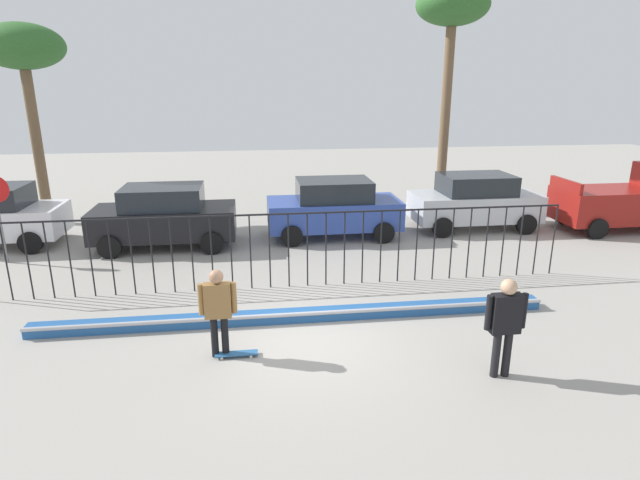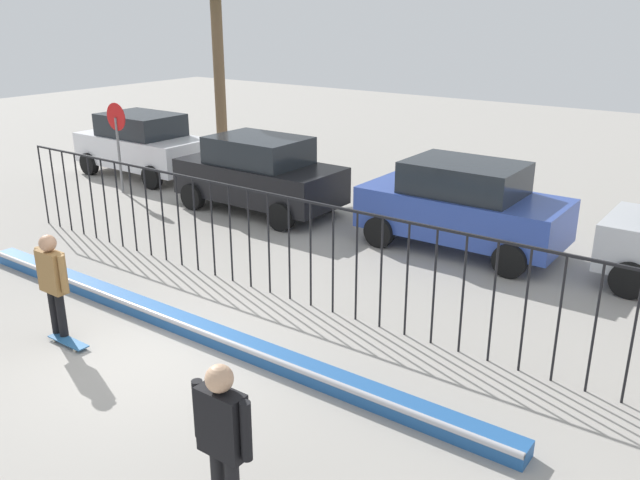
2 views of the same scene
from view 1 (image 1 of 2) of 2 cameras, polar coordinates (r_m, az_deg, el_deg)
The scene contains 12 objects.
ground_plane at distance 10.60m, azimuth -2.19°, elevation -10.87°, with size 60.00×60.00×0.00m, color #9E9991.
bowl_coping_ledge at distance 11.35m, azimuth -2.63°, elevation -8.24°, with size 11.00×0.40×0.27m.
perimeter_fence at distance 12.81m, azimuth -3.47°, elevation -0.25°, with size 14.04×0.04×1.90m.
skateboarder at distance 9.76m, azimuth -11.11°, elevation -7.02°, with size 0.70×0.26×1.72m.
skateboard at distance 10.12m, azimuth -9.12°, elevation -12.17°, with size 0.80×0.20×0.07m.
camera_operator at distance 9.47m, azimuth 19.61°, elevation -8.15°, with size 0.73×0.27×1.81m.
parked_car_black at distance 16.73m, azimuth -16.66°, elevation 2.51°, with size 4.30×2.12×1.90m.
parked_car_blue at distance 17.12m, azimuth 1.51°, elevation 3.55°, with size 4.30×2.12×1.90m.
parked_car_silver at distance 18.86m, azimuth 16.56°, elevation 4.11°, with size 4.30×2.12×1.90m.
pickup_truck at distance 20.95m, azimuth 30.94°, elevation 3.80°, with size 4.70×2.12×2.24m.
palm_tree_tall at distance 20.84m, azimuth 14.25°, elevation 22.75°, with size 2.63×2.63×8.27m.
palm_tree_short at distance 20.92m, azimuth -29.76°, elevation 17.39°, with size 2.75×2.75×6.82m.
Camera 1 is at (-0.84, -9.34, 4.96)m, focal length 29.26 mm.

